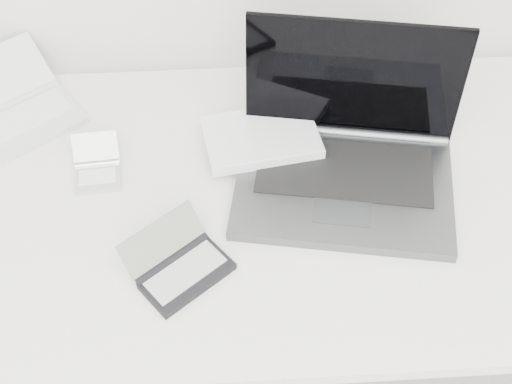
{
  "coord_description": "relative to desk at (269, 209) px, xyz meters",
  "views": [
    {
      "loc": [
        -0.08,
        0.63,
        1.84
      ],
      "look_at": [
        -0.03,
        1.51,
        0.79
      ],
      "focal_mm": 50.0,
      "sensor_mm": 36.0,
      "label": 1
    }
  ],
  "objects": [
    {
      "name": "pda_silver",
      "position": [
        -0.35,
        0.08,
        0.06
      ],
      "size": [
        0.1,
        0.12,
        0.07
      ],
      "rotation": [
        0.0,
        0.0,
        0.08
      ],
      "color": "silver",
      "rests_on": "desk"
    },
    {
      "name": "desk",
      "position": [
        0.0,
        0.0,
        0.0
      ],
      "size": [
        1.6,
        0.8,
        0.73
      ],
      "color": "white",
      "rests_on": "ground"
    },
    {
      "name": "laptop_large",
      "position": [
        0.13,
        0.06,
        0.1
      ],
      "size": [
        0.53,
        0.41,
        0.3
      ],
      "rotation": [
        0.0,
        0.0,
        -0.18
      ],
      "color": "#505255",
      "rests_on": "desk"
    },
    {
      "name": "netbook_open_white",
      "position": [
        -0.53,
        0.26,
        0.07
      ],
      "size": [
        0.32,
        0.33,
        0.1
      ],
      "rotation": [
        0.0,
        0.0,
        0.61
      ],
      "color": "silver",
      "rests_on": "desk"
    },
    {
      "name": "palmtop_charcoal",
      "position": [
        -0.18,
        -0.18,
        0.06
      ],
      "size": [
        0.22,
        0.21,
        0.08
      ],
      "rotation": [
        0.0,
        0.0,
        0.66
      ],
      "color": "black",
      "rests_on": "desk"
    }
  ]
}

